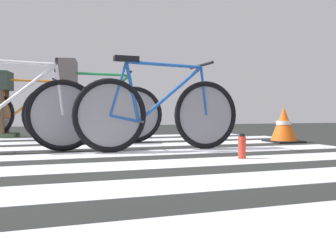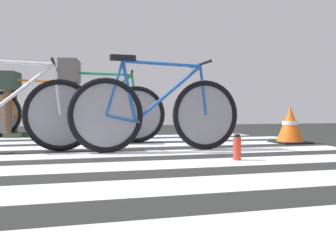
% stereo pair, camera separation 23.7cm
% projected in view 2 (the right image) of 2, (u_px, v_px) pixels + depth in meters
% --- Properties ---
extents(ground, '(18.00, 14.00, 0.02)m').
position_uv_depth(ground, '(114.00, 155.00, 3.39)').
color(ground, '#272927').
extents(crosswalk_markings, '(5.45, 5.03, 0.00)m').
position_uv_depth(crosswalk_markings, '(114.00, 154.00, 3.36)').
color(crosswalk_markings, silver).
rests_on(crosswalk_markings, ground).
extents(bicycle_1_of_4, '(1.74, 0.52, 0.93)m').
position_uv_depth(bicycle_1_of_4, '(158.00, 112.00, 3.60)').
color(bicycle_1_of_4, black).
rests_on(bicycle_1_of_4, ground).
extents(bicycle_2_of_4, '(1.74, 0.52, 0.93)m').
position_uv_depth(bicycle_2_of_4, '(4.00, 112.00, 3.49)').
color(bicycle_2_of_4, black).
rests_on(bicycle_2_of_4, ground).
extents(bicycle_3_of_4, '(1.72, 0.54, 0.93)m').
position_uv_depth(bicycle_3_of_4, '(96.00, 112.00, 4.57)').
color(bicycle_3_of_4, black).
rests_on(bicycle_3_of_4, ground).
extents(cyclist_3_of_4, '(0.37, 0.44, 1.03)m').
position_uv_depth(cyclist_3_of_4, '(70.00, 89.00, 4.53)').
color(cyclist_3_of_4, brown).
rests_on(cyclist_3_of_4, ground).
extents(bicycle_4_of_4, '(1.72, 0.54, 0.93)m').
position_uv_depth(bicycle_4_of_4, '(32.00, 112.00, 5.62)').
color(bicycle_4_of_4, black).
rests_on(bicycle_4_of_4, ground).
extents(cyclist_4_of_4, '(0.37, 0.44, 1.00)m').
position_uv_depth(cyclist_4_of_4, '(11.00, 95.00, 5.58)').
color(cyclist_4_of_4, brown).
rests_on(cyclist_4_of_4, ground).
extents(water_bottle, '(0.06, 0.06, 0.21)m').
position_uv_depth(water_bottle, '(237.00, 148.00, 2.94)').
color(water_bottle, red).
rests_on(water_bottle, ground).
extents(traffic_cone, '(0.40, 0.40, 0.46)m').
position_uv_depth(traffic_cone, '(290.00, 126.00, 4.55)').
color(traffic_cone, black).
rests_on(traffic_cone, ground).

